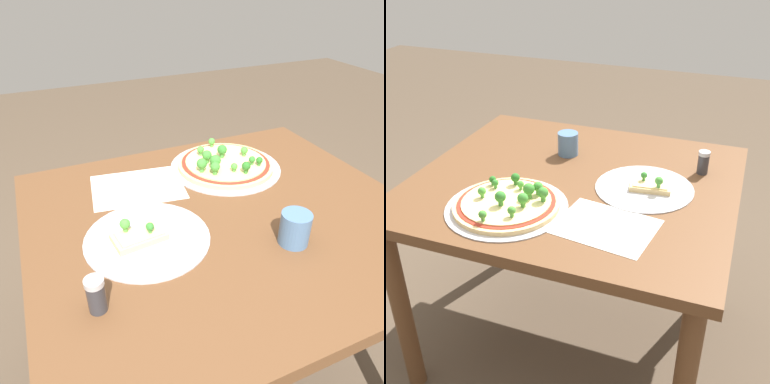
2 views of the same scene
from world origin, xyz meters
TOP-DOWN VIEW (x-y plane):
  - ground_plane at (0.00, 0.00)m, footprint 8.00×8.00m
  - dining_table at (0.00, 0.00)m, footprint 1.03×0.90m
  - pizza_tray_whole at (0.12, 0.23)m, footprint 0.36×0.36m
  - pizza_tray_slice at (-0.23, -0.02)m, footprint 0.31×0.31m
  - drinking_cup at (0.09, -0.17)m, footprint 0.07×0.07m
  - condiment_shaker at (-0.38, -0.19)m, footprint 0.04×0.04m
  - paper_menu at (-0.18, 0.23)m, footprint 0.29×0.24m

SIDE VIEW (x-z plane):
  - ground_plane at x=0.00m, z-range 0.00..0.00m
  - dining_table at x=0.00m, z-range 0.26..0.96m
  - paper_menu at x=-0.18m, z-range 0.70..0.70m
  - pizza_tray_slice at x=-0.23m, z-range 0.68..0.74m
  - pizza_tray_whole at x=0.12m, z-range 0.68..0.75m
  - condiment_shaker at x=-0.38m, z-range 0.70..0.78m
  - drinking_cup at x=0.09m, z-range 0.70..0.79m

